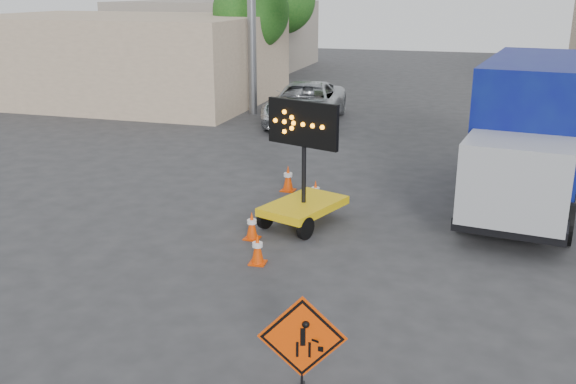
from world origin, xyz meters
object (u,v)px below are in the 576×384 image
at_px(arrow_board, 304,198).
at_px(pickup_truck, 306,103).
at_px(box_truck, 529,140).
at_px(construction_sign, 302,347).

distance_m(arrow_board, pickup_truck, 11.71).
xyz_separation_m(arrow_board, pickup_truck, (-3.09, 11.29, 0.16)).
height_order(pickup_truck, box_truck, box_truck).
bearing_deg(construction_sign, box_truck, 58.90).
bearing_deg(pickup_truck, arrow_board, -80.04).
xyz_separation_m(pickup_truck, box_truck, (8.02, -8.10, 0.82)).
distance_m(construction_sign, pickup_truck, 18.41).
bearing_deg(pickup_truck, construction_sign, -79.97).
bearing_deg(arrow_board, pickup_truck, 124.90).
bearing_deg(construction_sign, arrow_board, 92.40).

